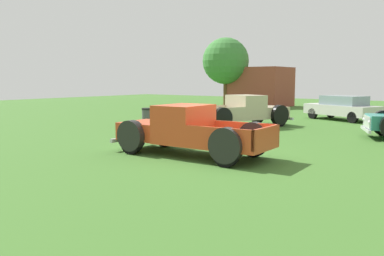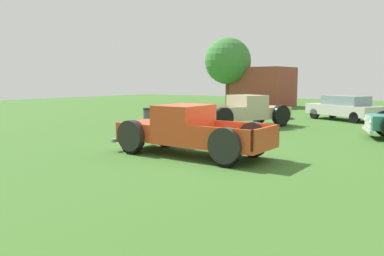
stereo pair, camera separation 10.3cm
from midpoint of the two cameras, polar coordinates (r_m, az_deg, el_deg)
name	(u,v)px [view 1 (the left image)]	position (r m, az deg, el deg)	size (l,w,h in m)	color
ground_plane	(217,157)	(12.90, 3.38, -4.13)	(80.00, 80.00, 0.00)	#3D6B28
pickup_truck_foreground	(182,131)	(13.25, -1.61, -0.40)	(5.42, 2.27, 1.64)	#D14723
pickup_truck_behind_right	(247,112)	(21.35, 7.61, 2.32)	(3.92, 5.71, 1.65)	#C6B793
sedan_distant_a	(342,107)	(26.07, 20.29, 2.75)	(4.81, 3.50, 1.49)	silver
picnic_table	(236,110)	(26.17, 6.14, 2.52)	(2.30, 2.33, 0.78)	olive
trash_can	(147,117)	(21.68, -6.46, 1.58)	(0.59, 0.59, 0.95)	#4C4C51
oak_tree_east	(226,61)	(37.33, 4.69, 9.39)	(4.21, 4.21, 6.24)	brown
brick_pavilion	(260,87)	(38.03, 9.44, 5.75)	(5.08, 4.41, 3.57)	brown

